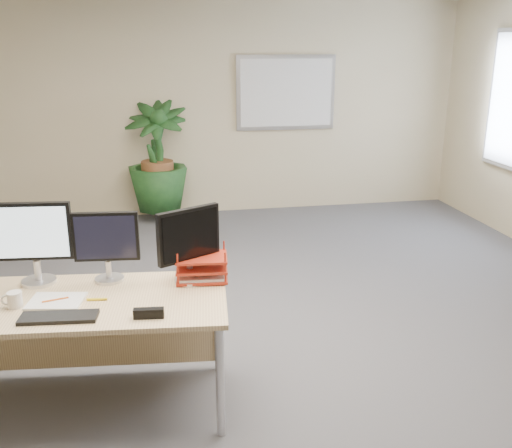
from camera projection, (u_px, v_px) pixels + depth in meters
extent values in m
plane|color=#4D4D53|center=(246.00, 372.00, 3.90)|extent=(8.00, 8.00, 0.00)
cube|color=#BFB087|center=(193.00, 110.00, 7.24)|extent=(7.00, 0.04, 2.70)
cube|color=#B0B1B5|center=(286.00, 93.00, 7.36)|extent=(1.30, 0.03, 0.95)
cube|color=silver|center=(286.00, 93.00, 7.35)|extent=(1.20, 0.01, 0.85)
cube|color=tan|center=(66.00, 303.00, 3.32)|extent=(1.94, 0.97, 0.03)
cube|color=tan|center=(84.00, 328.00, 3.78)|extent=(1.76, 0.19, 0.57)
cylinder|color=silver|center=(220.00, 382.00, 3.18)|extent=(0.05, 0.05, 0.69)
cylinder|color=silver|center=(218.00, 324.00, 3.83)|extent=(0.05, 0.05, 0.69)
imported|color=#153A18|center=(157.00, 162.00, 7.06)|extent=(1.00, 1.00, 1.50)
cylinder|color=silver|center=(39.00, 281.00, 3.56)|extent=(0.21, 0.21, 0.02)
cylinder|color=silver|center=(38.00, 270.00, 3.54)|extent=(0.04, 0.04, 0.13)
cube|color=black|center=(33.00, 231.00, 3.46)|extent=(0.47, 0.09, 0.36)
cube|color=silver|center=(32.00, 233.00, 3.44)|extent=(0.42, 0.05, 0.32)
cylinder|color=silver|center=(110.00, 279.00, 3.60)|extent=(0.18, 0.18, 0.02)
cylinder|color=silver|center=(109.00, 269.00, 3.58)|extent=(0.04, 0.04, 0.11)
cube|color=black|center=(106.00, 236.00, 3.51)|extent=(0.40, 0.08, 0.31)
cube|color=black|center=(105.00, 238.00, 3.49)|extent=(0.36, 0.04, 0.27)
cylinder|color=silver|center=(190.00, 280.00, 3.58)|extent=(0.19, 0.19, 0.02)
cylinder|color=silver|center=(190.00, 270.00, 3.56)|extent=(0.04, 0.04, 0.12)
cube|color=black|center=(189.00, 234.00, 3.49)|extent=(0.40, 0.24, 0.33)
cube|color=black|center=(191.00, 235.00, 3.47)|extent=(0.35, 0.19, 0.29)
cube|color=black|center=(59.00, 317.00, 3.09)|extent=(0.42, 0.18, 0.02)
cylinder|color=silver|center=(15.00, 300.00, 3.22)|extent=(0.08, 0.08, 0.09)
torus|color=silver|center=(6.00, 300.00, 3.21)|extent=(0.06, 0.02, 0.06)
cube|color=silver|center=(56.00, 301.00, 3.29)|extent=(0.34, 0.28, 0.01)
cylinder|color=orange|center=(55.00, 300.00, 3.28)|extent=(0.15, 0.05, 0.01)
cylinder|color=yellow|center=(97.00, 299.00, 3.31)|extent=(0.12, 0.03, 0.02)
cube|color=#9F2513|center=(202.00, 277.00, 3.61)|extent=(0.34, 0.27, 0.01)
cube|color=#9F2513|center=(202.00, 267.00, 3.59)|extent=(0.34, 0.27, 0.01)
cube|color=#9F2513|center=(202.00, 257.00, 3.57)|extent=(0.34, 0.27, 0.01)
cube|color=silver|center=(202.00, 275.00, 3.60)|extent=(0.31, 0.24, 0.02)
cube|color=black|center=(149.00, 313.00, 3.10)|extent=(0.17, 0.06, 0.05)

